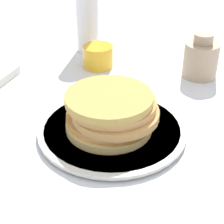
# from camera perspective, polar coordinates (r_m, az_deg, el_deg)

# --- Properties ---
(ground_plane) EXTENTS (4.00, 4.00, 0.00)m
(ground_plane) POSITION_cam_1_polar(r_m,az_deg,el_deg) (0.75, -0.40, -2.49)
(ground_plane) COLOR white
(plate) EXTENTS (0.29, 0.29, 0.01)m
(plate) POSITION_cam_1_polar(r_m,az_deg,el_deg) (0.73, 0.00, -2.65)
(plate) COLOR silver
(plate) RESTS_ON ground_plane
(pancake_stack) EXTENTS (0.18, 0.18, 0.07)m
(pancake_stack) POSITION_cam_1_polar(r_m,az_deg,el_deg) (0.71, -0.06, 0.09)
(pancake_stack) COLOR #D8B967
(pancake_stack) RESTS_ON plate
(juice_glass) EXTENTS (0.08, 0.08, 0.06)m
(juice_glass) POSITION_cam_1_polar(r_m,az_deg,el_deg) (0.98, -2.17, 8.46)
(juice_glass) COLOR yellow
(juice_glass) RESTS_ON ground_plane
(cream_jug) EXTENTS (0.08, 0.08, 0.11)m
(cream_jug) POSITION_cam_1_polar(r_m,az_deg,el_deg) (0.95, 13.40, 7.96)
(cream_jug) COLOR tan
(cream_jug) RESTS_ON ground_plane
(water_bottle_near) EXTENTS (0.06, 0.06, 0.21)m
(water_bottle_near) POSITION_cam_1_polar(r_m,az_deg,el_deg) (1.06, -3.77, 14.23)
(water_bottle_near) COLOR white
(water_bottle_near) RESTS_ON ground_plane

